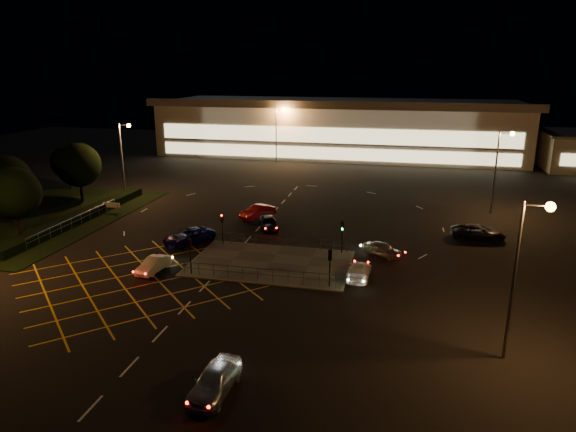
% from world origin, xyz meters
% --- Properties ---
extents(ground, '(180.00, 180.00, 0.00)m').
position_xyz_m(ground, '(0.00, 0.00, 0.00)').
color(ground, black).
rests_on(ground, ground).
extents(pedestrian_island, '(14.00, 9.00, 0.12)m').
position_xyz_m(pedestrian_island, '(2.00, -2.00, 0.06)').
color(pedestrian_island, '#4C4944').
rests_on(pedestrian_island, ground).
extents(grass_verge, '(18.00, 30.00, 0.08)m').
position_xyz_m(grass_verge, '(-28.00, 6.00, 0.04)').
color(grass_verge, black).
rests_on(grass_verge, ground).
extents(hedge, '(2.00, 26.00, 1.00)m').
position_xyz_m(hedge, '(-23.00, 6.00, 0.50)').
color(hedge, black).
rests_on(hedge, ground).
extents(supermarket, '(72.00, 26.50, 10.50)m').
position_xyz_m(supermarket, '(0.00, 61.95, 5.31)').
color(supermarket, beige).
rests_on(supermarket, ground).
extents(streetlight_se, '(1.78, 0.56, 10.03)m').
position_xyz_m(streetlight_se, '(20.44, -14.00, 6.56)').
color(streetlight_se, slate).
rests_on(streetlight_se, ground).
extents(streetlight_nw, '(1.78, 0.56, 10.03)m').
position_xyz_m(streetlight_nw, '(-23.56, 18.00, 6.56)').
color(streetlight_nw, slate).
rests_on(streetlight_nw, ground).
extents(streetlight_ne, '(1.78, 0.56, 10.03)m').
position_xyz_m(streetlight_ne, '(24.44, 20.00, 6.56)').
color(streetlight_ne, slate).
rests_on(streetlight_ne, ground).
extents(streetlight_far_left, '(1.78, 0.56, 10.03)m').
position_xyz_m(streetlight_far_left, '(-9.56, 48.00, 6.56)').
color(streetlight_far_left, slate).
rests_on(streetlight_far_left, ground).
extents(streetlight_far_right, '(1.78, 0.56, 10.03)m').
position_xyz_m(streetlight_far_right, '(30.44, 50.00, 6.56)').
color(streetlight_far_right, slate).
rests_on(streetlight_far_right, ground).
extents(signal_sw, '(0.28, 0.30, 3.15)m').
position_xyz_m(signal_sw, '(-4.00, -5.99, 2.37)').
color(signal_sw, black).
rests_on(signal_sw, pedestrian_island).
extents(signal_se, '(0.28, 0.30, 3.15)m').
position_xyz_m(signal_se, '(8.00, -5.99, 2.37)').
color(signal_se, black).
rests_on(signal_se, pedestrian_island).
extents(signal_nw, '(0.28, 0.30, 3.15)m').
position_xyz_m(signal_nw, '(-4.00, 1.99, 2.37)').
color(signal_nw, black).
rests_on(signal_nw, pedestrian_island).
extents(signal_ne, '(0.28, 0.30, 3.15)m').
position_xyz_m(signal_ne, '(8.00, 1.99, 2.37)').
color(signal_ne, black).
rests_on(signal_ne, pedestrian_island).
extents(tree_b, '(5.40, 5.40, 7.35)m').
position_xyz_m(tree_b, '(-32.00, 6.00, 4.64)').
color(tree_b, black).
rests_on(tree_b, ground).
extents(tree_c, '(5.76, 5.76, 7.84)m').
position_xyz_m(tree_c, '(-28.00, 14.00, 4.95)').
color(tree_c, black).
rests_on(tree_c, ground).
extents(tree_d, '(4.68, 4.68, 6.37)m').
position_xyz_m(tree_d, '(-34.00, 20.00, 4.02)').
color(tree_d, black).
rests_on(tree_d, ground).
extents(tree_e, '(5.40, 5.40, 7.35)m').
position_xyz_m(tree_e, '(-26.00, 0.00, 4.64)').
color(tree_e, black).
rests_on(tree_e, ground).
extents(car_near_silver, '(2.10, 4.68, 1.56)m').
position_xyz_m(car_near_silver, '(3.91, -21.27, 0.78)').
color(car_near_silver, silver).
rests_on(car_near_silver, ground).
extents(car_queue_white, '(1.77, 3.96, 1.26)m').
position_xyz_m(car_queue_white, '(-7.50, -6.04, 0.63)').
color(car_queue_white, silver).
rests_on(car_queue_white, ground).
extents(car_left_blue, '(5.10, 5.82, 1.49)m').
position_xyz_m(car_left_blue, '(-7.50, 1.62, 0.75)').
color(car_left_blue, '#0D0C4C').
rests_on(car_left_blue, ground).
extents(car_far_dkgrey, '(3.39, 4.88, 1.31)m').
position_xyz_m(car_far_dkgrey, '(-0.88, 8.19, 0.66)').
color(car_far_dkgrey, black).
rests_on(car_far_dkgrey, ground).
extents(car_right_silver, '(4.06, 3.27, 1.30)m').
position_xyz_m(car_right_silver, '(11.82, 2.45, 0.65)').
color(car_right_silver, silver).
rests_on(car_right_silver, ground).
extents(car_circ_red, '(3.93, 4.64, 1.50)m').
position_xyz_m(car_circ_red, '(-3.24, 11.93, 0.75)').
color(car_circ_red, maroon).
rests_on(car_circ_red, ground).
extents(car_east_grey, '(5.57, 2.82, 1.51)m').
position_xyz_m(car_east_grey, '(21.25, 9.48, 0.75)').
color(car_east_grey, black).
rests_on(car_east_grey, ground).
extents(car_approach_white, '(1.93, 4.58, 1.32)m').
position_xyz_m(car_approach_white, '(10.13, -3.52, 0.66)').
color(car_approach_white, silver).
rests_on(car_approach_white, ground).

